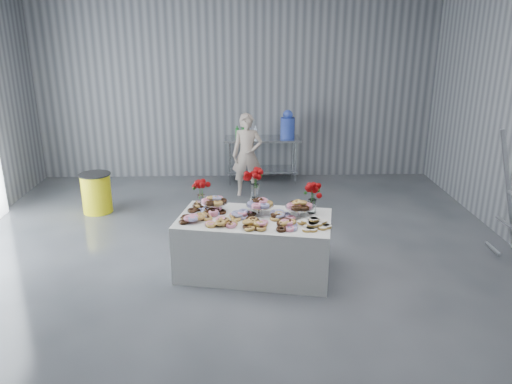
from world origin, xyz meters
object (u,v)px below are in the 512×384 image
(prep_table, at_px, (262,152))
(trash_barrel, at_px, (96,193))
(water_jug, at_px, (288,125))
(person, at_px, (247,155))
(display_table, at_px, (254,245))

(prep_table, bearing_deg, trash_barrel, -149.91)
(water_jug, bearing_deg, trash_barrel, -153.72)
(person, bearing_deg, display_table, -86.17)
(person, height_order, trash_barrel, person)
(prep_table, relative_size, person, 0.98)
(display_table, height_order, water_jug, water_jug)
(person, bearing_deg, water_jug, 48.87)
(water_jug, bearing_deg, person, -134.16)
(display_table, bearing_deg, prep_table, 86.09)
(person, xyz_separation_m, trash_barrel, (-2.57, -0.83, -0.43))
(prep_table, bearing_deg, person, -110.46)
(display_table, xyz_separation_m, person, (-0.04, 3.09, 0.39))
(prep_table, height_order, water_jug, water_jug)
(water_jug, bearing_deg, display_table, -101.08)
(water_jug, relative_size, trash_barrel, 0.82)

